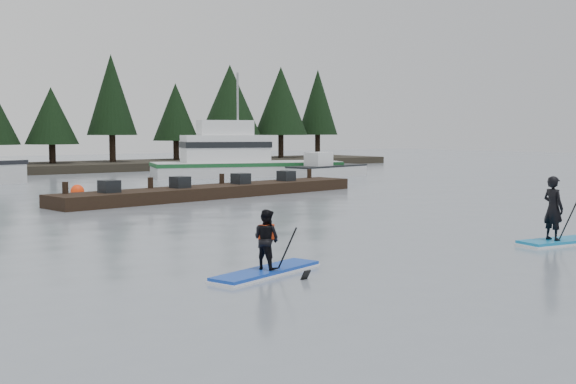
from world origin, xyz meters
TOP-DOWN VIEW (x-y plane):
  - ground at (0.00, 0.00)m, footprint 160.00×160.00m
  - fishing_boat_medium at (12.75, 28.51)m, footprint 12.94×7.26m
  - skiff at (17.27, 24.97)m, footprint 6.65×3.27m
  - floating_dock at (3.50, 16.31)m, footprint 16.09×4.33m
  - buoy_b at (-1.23, 21.13)m, footprint 0.64×0.64m
  - buoy_c at (10.88, 27.58)m, footprint 0.63×0.63m
  - paddleboard_solo at (-4.85, 0.19)m, footprint 2.95×1.49m
  - paddleboard_duo at (4.15, -1.14)m, footprint 3.51×1.49m

SIDE VIEW (x-z plane):
  - ground at x=0.00m, z-range 0.00..0.00m
  - buoy_b at x=-1.23m, z-range -0.32..0.32m
  - buoy_c at x=10.88m, z-range -0.31..0.31m
  - floating_dock at x=3.50m, z-range 0.00..0.53m
  - skiff at x=17.27m, z-range 0.00..0.74m
  - paddleboard_solo at x=-4.85m, z-range -0.42..1.42m
  - fishing_boat_medium at x=12.75m, z-range -3.32..4.37m
  - paddleboard_duo at x=4.15m, z-range -0.57..1.76m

